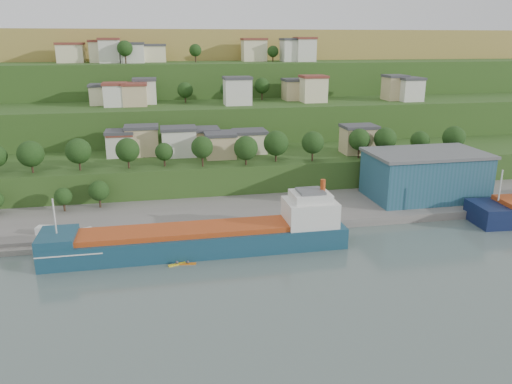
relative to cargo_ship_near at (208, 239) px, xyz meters
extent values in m
plane|color=#4A5953|center=(12.77, -7.80, -2.62)|extent=(500.00, 500.00, 0.00)
cube|color=slate|center=(32.77, 20.20, -2.62)|extent=(220.00, 26.00, 4.00)
cube|color=slate|center=(-42.23, 14.20, -2.62)|extent=(40.00, 18.00, 2.40)
cube|color=#284719|center=(12.77, 48.20, -2.62)|extent=(260.00, 32.00, 20.00)
cube|color=#284719|center=(12.77, 78.20, -2.62)|extent=(280.00, 32.00, 44.00)
cube|color=#284719|center=(12.77, 108.20, -2.62)|extent=(300.00, 32.00, 70.00)
cube|color=#A0943C|center=(12.77, 182.20, -2.62)|extent=(360.00, 120.00, 96.00)
cube|color=silver|center=(-20.60, 53.09, 10.83)|extent=(7.82, 7.71, 6.89)
cube|color=#3F3F44|center=(-20.60, 53.09, 14.73)|extent=(8.42, 8.31, 0.90)
cube|color=#CEB485|center=(-20.48, 53.43, 10.57)|extent=(7.14, 8.34, 6.38)
cube|color=brown|center=(-20.48, 53.43, 14.21)|extent=(7.74, 8.94, 0.90)
cube|color=#CEB485|center=(-14.16, 53.07, 11.46)|extent=(9.54, 7.20, 8.16)
cube|color=#3F3F44|center=(-14.16, 53.07, 15.99)|extent=(10.14, 7.80, 0.90)
cube|color=silver|center=(-3.34, 50.00, 11.32)|extent=(9.98, 7.80, 7.87)
cube|color=#3F3F44|center=(-3.34, 50.00, 15.70)|extent=(10.58, 8.40, 0.90)
cube|color=#CEB485|center=(4.87, 53.02, 10.80)|extent=(8.05, 8.48, 6.84)
cube|color=#3F3F44|center=(4.87, 53.02, 14.67)|extent=(8.65, 9.08, 0.90)
cube|color=#CEB485|center=(8.55, 45.70, 10.68)|extent=(8.59, 8.79, 6.59)
cube|color=#3F3F44|center=(8.55, 45.70, 14.43)|extent=(9.19, 9.39, 0.90)
cube|color=beige|center=(18.41, 50.54, 10.45)|extent=(9.56, 8.38, 6.13)
cube|color=#3F3F44|center=(18.41, 50.54, 13.96)|extent=(10.16, 8.98, 0.90)
cube|color=#CEB485|center=(51.11, 43.20, 11.29)|extent=(9.93, 7.55, 7.82)
cube|color=#3F3F44|center=(51.11, 43.20, 15.65)|extent=(10.53, 8.15, 0.90)
cube|color=beige|center=(-27.48, 82.70, 22.47)|extent=(8.18, 7.70, 6.19)
cube|color=#3F3F44|center=(-27.48, 82.70, 26.02)|extent=(8.78, 8.30, 0.90)
cube|color=silver|center=(-22.75, 77.03, 22.91)|extent=(7.41, 7.50, 7.06)
cube|color=brown|center=(-22.75, 77.03, 26.89)|extent=(8.01, 8.10, 0.90)
cube|color=#CEB485|center=(-16.33, 77.34, 22.81)|extent=(7.85, 8.66, 6.86)
cube|color=brown|center=(-16.33, 77.34, 26.69)|extent=(8.45, 9.26, 0.90)
cube|color=silver|center=(-13.00, 82.94, 23.36)|extent=(7.65, 7.88, 7.97)
cube|color=#3F3F44|center=(-13.00, 82.94, 27.80)|extent=(8.25, 8.48, 0.90)
cube|color=silver|center=(18.31, 73.02, 23.73)|extent=(9.04, 7.29, 8.70)
cube|color=#3F3F44|center=(18.31, 73.02, 28.53)|extent=(9.64, 7.89, 0.90)
cube|color=#CEB485|center=(42.51, 83.67, 22.86)|extent=(9.88, 8.38, 6.95)
cube|color=#3F3F44|center=(42.51, 83.67, 26.78)|extent=(10.48, 8.98, 0.90)
cube|color=beige|center=(46.49, 76.12, 23.68)|extent=(8.53, 8.10, 8.59)
cube|color=brown|center=(46.49, 76.12, 28.42)|extent=(9.13, 8.70, 0.90)
cube|color=#CEB485|center=(78.13, 76.32, 23.54)|extent=(7.19, 7.96, 8.32)
cube|color=#3F3F44|center=(78.13, 76.32, 28.15)|extent=(7.79, 8.56, 0.90)
cube|color=silver|center=(82.27, 72.72, 23.21)|extent=(7.83, 8.83, 7.65)
cube|color=#3F3F44|center=(82.27, 72.72, 27.48)|extent=(8.43, 9.43, 0.90)
cube|color=beige|center=(-41.04, 112.81, 35.77)|extent=(9.92, 8.07, 6.78)
cube|color=brown|center=(-41.04, 112.81, 39.61)|extent=(10.52, 8.67, 0.90)
cube|color=beige|center=(-29.97, 112.27, 36.26)|extent=(7.58, 8.56, 7.75)
cube|color=brown|center=(-29.97, 112.27, 40.58)|extent=(8.18, 9.16, 0.90)
cube|color=silver|center=(-25.97, 108.24, 36.63)|extent=(7.55, 7.66, 8.51)
cube|color=brown|center=(-25.97, 108.24, 41.34)|extent=(8.15, 8.26, 0.90)
cube|color=silver|center=(-17.33, 106.93, 35.81)|extent=(8.75, 8.89, 6.86)
cube|color=#3F3F44|center=(-17.33, 106.93, 39.69)|extent=(9.35, 9.49, 0.90)
cube|color=beige|center=(-8.91, 113.18, 35.48)|extent=(8.64, 7.18, 6.19)
cube|color=#3F3F44|center=(-8.91, 113.18, 39.02)|extent=(9.24, 7.78, 0.90)
cube|color=beige|center=(32.03, 113.86, 36.62)|extent=(9.73, 7.66, 8.47)
cube|color=brown|center=(32.03, 113.86, 41.30)|extent=(10.33, 8.26, 0.90)
cube|color=silver|center=(47.02, 108.33, 36.61)|extent=(8.59, 8.68, 8.45)
cube|color=#3F3F44|center=(47.02, 108.33, 41.28)|extent=(9.19, 9.28, 0.90)
cube|color=silver|center=(51.99, 106.71, 36.80)|extent=(7.73, 8.00, 8.84)
cube|color=brown|center=(51.99, 106.71, 41.67)|extent=(8.33, 8.60, 0.90)
cylinder|color=#382619|center=(-42.27, 37.13, 8.97)|extent=(0.50, 0.50, 3.18)
sphere|color=black|center=(-42.27, 37.13, 12.44)|extent=(6.82, 6.82, 6.82)
cylinder|color=#382619|center=(-30.34, 37.24, 9.10)|extent=(0.50, 0.50, 3.44)
sphere|color=black|center=(-30.34, 37.24, 12.68)|extent=(6.74, 6.74, 6.74)
cylinder|color=#382619|center=(-17.63, 37.11, 9.03)|extent=(0.50, 0.50, 3.30)
sphere|color=black|center=(-17.63, 37.11, 12.46)|extent=(6.47, 6.47, 6.47)
cylinder|color=#382619|center=(-7.97, 37.53, 8.74)|extent=(0.50, 0.50, 2.73)
sphere|color=black|center=(-7.97, 37.53, 11.47)|extent=(4.95, 4.95, 4.95)
cylinder|color=#382619|center=(2.32, 35.20, 9.27)|extent=(0.50, 0.50, 3.78)
sphere|color=black|center=(2.32, 35.20, 12.81)|extent=(6.02, 6.02, 6.02)
cylinder|color=#382619|center=(14.43, 34.76, 8.85)|extent=(0.50, 0.50, 2.94)
sphere|color=black|center=(14.43, 34.76, 12.16)|extent=(6.71, 6.71, 6.71)
cylinder|color=#382619|center=(23.57, 37.12, 9.06)|extent=(0.50, 0.50, 3.36)
sphere|color=black|center=(23.57, 37.12, 12.70)|extent=(7.13, 7.13, 7.13)
cylinder|color=#382619|center=(34.08, 35.79, 9.19)|extent=(0.50, 0.50, 3.63)
sphere|color=black|center=(34.08, 35.79, 12.77)|extent=(6.40, 6.40, 6.40)
cylinder|color=#382619|center=(48.60, 36.63, 9.31)|extent=(0.50, 0.50, 3.86)
sphere|color=black|center=(48.60, 36.63, 12.98)|extent=(6.30, 6.30, 6.30)
cylinder|color=#382619|center=(55.94, 35.01, 9.39)|extent=(0.50, 0.50, 4.01)
sphere|color=black|center=(55.94, 35.01, 13.20)|extent=(6.58, 6.58, 6.58)
cylinder|color=#382619|center=(68.61, 37.61, 8.74)|extent=(0.50, 0.50, 2.71)
sphere|color=black|center=(68.61, 37.61, 11.67)|extent=(5.73, 5.73, 5.73)
cylinder|color=#382619|center=(78.25, 35.11, 9.16)|extent=(0.50, 0.50, 3.55)
sphere|color=black|center=(78.25, 35.11, 12.79)|extent=(6.74, 6.74, 6.74)
cylinder|color=#382619|center=(-19.83, 101.70, 34.35)|extent=(0.50, 0.50, 3.94)
sphere|color=black|center=(-19.83, 101.70, 37.92)|extent=(5.80, 5.80, 5.80)
cylinder|color=#382619|center=(7.03, 107.45, 34.05)|extent=(0.50, 0.50, 3.33)
sphere|color=black|center=(7.03, 107.45, 37.05)|extent=(4.86, 4.86, 4.86)
cylinder|color=#382619|center=(29.61, 85.72, 21.25)|extent=(0.50, 0.50, 3.73)
sphere|color=black|center=(29.61, 85.72, 24.67)|extent=(5.68, 5.68, 5.68)
cylinder|color=#382619|center=(39.15, 109.45, 33.77)|extent=(0.50, 0.50, 2.77)
sphere|color=black|center=(39.15, 109.45, 36.44)|extent=(4.66, 4.66, 4.66)
cylinder|color=#382619|center=(-20.22, 110.47, 33.80)|extent=(0.50, 0.50, 2.83)
sphere|color=black|center=(-20.22, 110.47, 36.59)|extent=(5.00, 5.00, 5.00)
cylinder|color=#382619|center=(0.98, 82.55, 20.85)|extent=(0.50, 0.50, 2.94)
sphere|color=black|center=(0.98, 82.55, 23.85)|extent=(5.56, 5.56, 5.56)
cylinder|color=#382619|center=(16.20, 83.89, 20.85)|extent=(0.50, 0.50, 2.93)
sphere|color=black|center=(16.20, 83.89, 23.68)|extent=(4.99, 4.99, 4.99)
cube|color=#153D4F|center=(-2.11, 0.00, -1.25)|extent=(63.79, 10.12, 6.38)
cube|color=#AB3F16|center=(-3.93, 0.00, 2.48)|extent=(47.39, 8.27, 1.09)
cube|color=#153D4F|center=(-30.35, 0.00, 2.85)|extent=(7.30, 10.03, 1.82)
cube|color=silver|center=(22.49, 0.00, 4.67)|extent=(10.95, 9.13, 5.47)
cube|color=silver|center=(22.49, 0.00, 8.31)|extent=(8.21, 7.30, 1.82)
cube|color=#595B5E|center=(22.49, 0.00, 9.50)|extent=(5.47, 5.47, 0.55)
cylinder|color=#AB3F16|center=(25.22, 0.00, 10.59)|extent=(1.09, 1.09, 2.73)
cylinder|color=silver|center=(-30.35, 0.00, 7.40)|extent=(0.33, 0.33, 7.29)
cube|color=silver|center=(-27.62, 0.00, 0.84)|extent=(12.77, 10.31, 0.23)
cylinder|color=silver|center=(70.14, 1.47, 7.70)|extent=(0.37, 0.37, 7.60)
cube|color=#205061|center=(61.35, 20.61, 5.38)|extent=(30.12, 18.20, 12.00)
cube|color=#595B5E|center=(61.35, 20.61, 11.78)|extent=(31.13, 19.21, 0.80)
cube|color=white|center=(-34.35, 11.64, -0.15)|extent=(5.83, 3.50, 2.54)
cube|color=silver|center=(-27.53, 13.00, -0.97)|extent=(4.74, 3.23, 0.89)
cube|color=orange|center=(-4.83, -5.96, -2.49)|extent=(3.38, 0.94, 0.25)
sphere|color=#3F3F44|center=(-4.83, -5.96, -2.08)|extent=(0.58, 0.58, 0.58)
cube|color=yellow|center=(-6.99, -5.84, -2.48)|extent=(3.59, 1.63, 0.27)
sphere|color=#3F3F44|center=(-6.99, -5.84, -2.04)|extent=(0.62, 0.62, 0.62)
camera|label=1|loc=(-9.12, -99.11, 40.77)|focal=35.00mm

